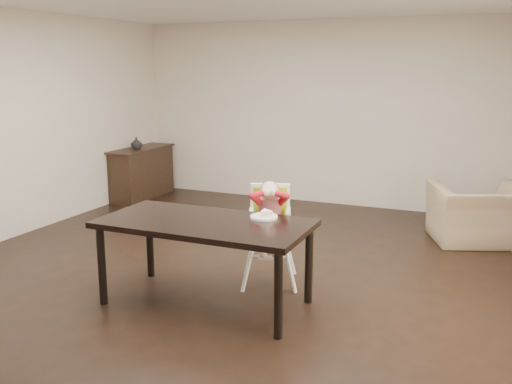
{
  "coord_description": "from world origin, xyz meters",
  "views": [
    {
      "loc": [
        2.35,
        -4.69,
        2.05
      ],
      "look_at": [
        0.33,
        0.01,
        0.91
      ],
      "focal_mm": 40.0,
      "sensor_mm": 36.0,
      "label": 1
    }
  ],
  "objects_px": {
    "dining_table": "(205,230)",
    "sideboard": "(142,173)",
    "armchair": "(480,205)",
    "high_chair": "(270,211)"
  },
  "relations": [
    {
      "from": "armchair",
      "to": "sideboard",
      "type": "xyz_separation_m",
      "value": [
        -4.98,
        0.42,
        -0.06
      ]
    },
    {
      "from": "armchair",
      "to": "high_chair",
      "type": "bearing_deg",
      "value": 29.15
    },
    {
      "from": "armchair",
      "to": "sideboard",
      "type": "relative_size",
      "value": 0.83
    },
    {
      "from": "dining_table",
      "to": "high_chair",
      "type": "xyz_separation_m",
      "value": [
        0.32,
        0.69,
        0.03
      ]
    },
    {
      "from": "dining_table",
      "to": "sideboard",
      "type": "bearing_deg",
      "value": 131.49
    },
    {
      "from": "dining_table",
      "to": "high_chair",
      "type": "relative_size",
      "value": 1.81
    },
    {
      "from": "high_chair",
      "to": "sideboard",
      "type": "height_order",
      "value": "high_chair"
    },
    {
      "from": "armchair",
      "to": "sideboard",
      "type": "distance_m",
      "value": 5.0
    },
    {
      "from": "dining_table",
      "to": "high_chair",
      "type": "bearing_deg",
      "value": 64.92
    },
    {
      "from": "armchair",
      "to": "dining_table",
      "type": "bearing_deg",
      "value": 32.29
    }
  ]
}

